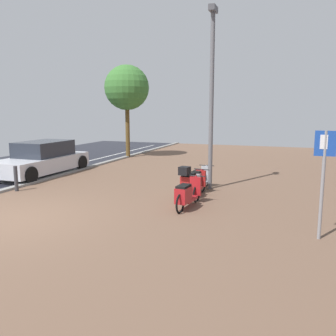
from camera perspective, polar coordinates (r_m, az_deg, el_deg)
ground at (r=8.57m, az=-17.14°, el=-9.02°), size 21.00×40.00×0.13m
scooter_near at (r=9.55m, az=3.02°, el=-4.23°), size 0.52×1.74×0.80m
scooter_mid at (r=11.62m, az=5.09°, el=-1.79°), size 0.52×1.73×0.77m
scooter_far at (r=10.70m, az=3.67°, el=-2.33°), size 0.62×1.69×1.02m
parked_car_near at (r=15.33m, az=-19.44°, el=1.33°), size 1.86×4.26×1.34m
parking_sign at (r=7.73m, az=23.50°, el=-0.67°), size 0.40×0.07×2.20m
lamp_post at (r=11.78m, az=6.96°, el=12.13°), size 0.20×0.52×5.77m
street_tree at (r=19.81m, az=-6.57°, el=12.55°), size 2.40×2.40×4.98m
bollard_far at (r=12.53m, az=-23.06°, el=-1.56°), size 0.12×0.12×0.82m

